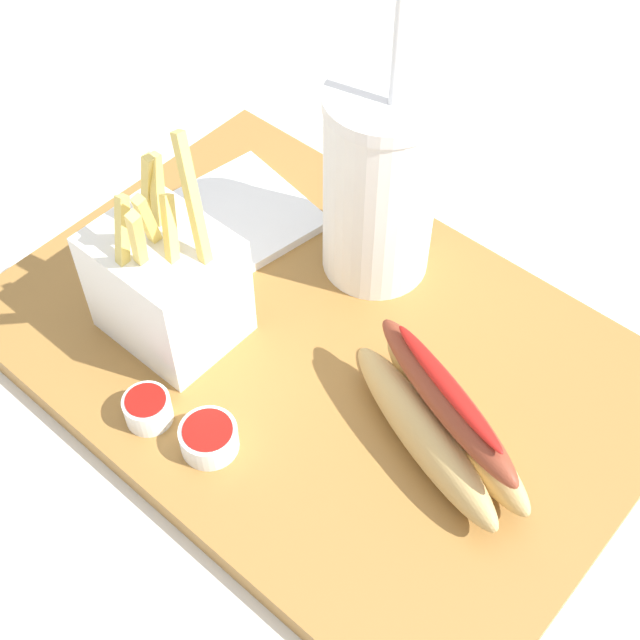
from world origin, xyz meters
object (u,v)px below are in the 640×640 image
object	(u,v)px
soda_cup	(380,185)
napkin_stack	(230,221)
ketchup_cup_2	(205,434)
fries_basket	(167,283)
ketchup_cup_1	(148,408)
hot_dog_1	(442,419)

from	to	relation	value
soda_cup	napkin_stack	world-z (taller)	soda_cup
soda_cup	ketchup_cup_2	distance (m)	0.22
fries_basket	soda_cup	bearing A→B (deg)	64.75
soda_cup	napkin_stack	size ratio (longest dim) A/B	1.86
napkin_stack	ketchup_cup_1	bearing A→B (deg)	-61.71
fries_basket	ketchup_cup_2	bearing A→B (deg)	-31.54
hot_dog_1	ketchup_cup_2	xyz separation A→B (m)	(-0.12, -0.10, -0.02)
ketchup_cup_1	ketchup_cup_2	bearing A→B (deg)	14.82
ketchup_cup_1	ketchup_cup_2	distance (m)	0.04
hot_dog_1	napkin_stack	world-z (taller)	hot_dog_1
napkin_stack	ketchup_cup_2	bearing A→B (deg)	-49.52
soda_cup	napkin_stack	xyz separation A→B (m)	(-0.11, -0.05, -0.08)
fries_basket	napkin_stack	size ratio (longest dim) A/B	1.39
fries_basket	hot_dog_1	size ratio (longest dim) A/B	1.04
hot_dog_1	ketchup_cup_2	size ratio (longest dim) A/B	4.26
ketchup_cup_2	ketchup_cup_1	bearing A→B (deg)	-165.18
ketchup_cup_1	napkin_stack	distance (m)	0.19
ketchup_cup_1	ketchup_cup_2	world-z (taller)	ketchup_cup_1
ketchup_cup_1	soda_cup	bearing A→B (deg)	83.59
fries_basket	hot_dog_1	bearing A→B (deg)	13.21
hot_dog_1	ketchup_cup_2	bearing A→B (deg)	-138.34
hot_dog_1	fries_basket	bearing A→B (deg)	-166.79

